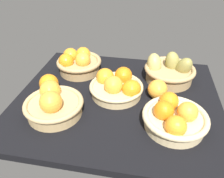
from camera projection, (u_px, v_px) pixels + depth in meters
market_tray at (118, 99)px, 94.00cm from camera, size 84.00×72.00×3.00cm
basket_far_left at (78, 63)px, 108.17cm from camera, size 21.67×21.67×11.18cm
basket_near_right at (174, 117)px, 76.09cm from camera, size 22.81×22.81×10.53cm
basket_center at (117, 86)px, 92.86cm from camera, size 22.65×22.65×10.06cm
basket_far_right_pears at (169, 71)px, 101.40cm from camera, size 23.56×23.06×13.75cm
basket_near_left at (53, 104)px, 82.13cm from camera, size 22.08×22.08×11.95cm
loose_orange_front_gap at (157, 89)px, 90.50cm from camera, size 8.07×8.07×8.07cm
loose_orange_back_gap at (49, 84)px, 94.01cm from camera, size 8.13×8.13×8.13cm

